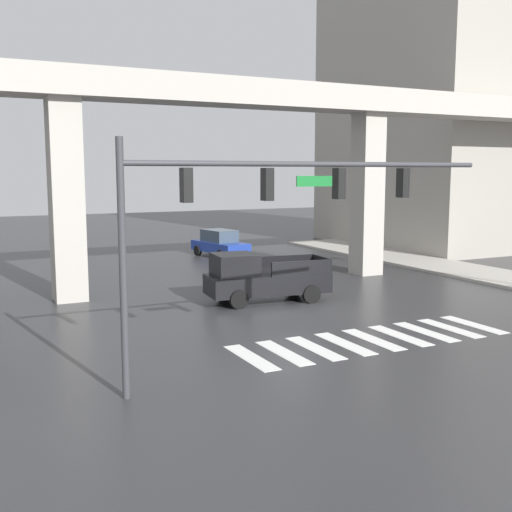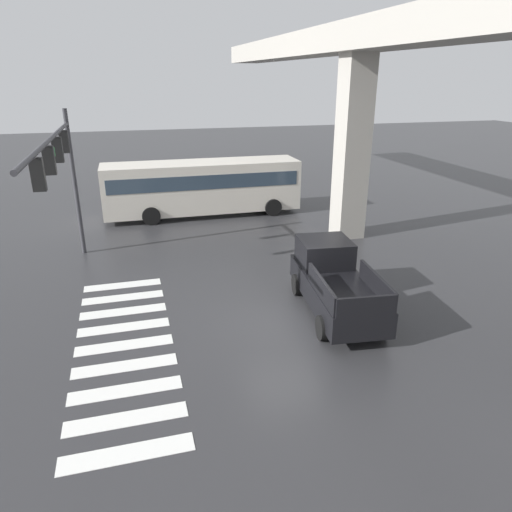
% 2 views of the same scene
% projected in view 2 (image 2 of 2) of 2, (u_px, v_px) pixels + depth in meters
% --- Properties ---
extents(ground_plane, '(120.00, 120.00, 0.00)m').
position_uv_depth(ground_plane, '(285.00, 323.00, 15.04)').
color(ground_plane, '#2D2D30').
extents(crosswalk_stripes, '(9.35, 2.80, 0.01)m').
position_uv_depth(crosswalk_stripes, '(124.00, 345.00, 13.80)').
color(crosswalk_stripes, silver).
rests_on(crosswalk_stripes, ground).
extents(elevated_overpass, '(56.20, 2.17, 9.59)m').
position_uv_depth(elevated_overpass, '(482.00, 46.00, 13.54)').
color(elevated_overpass, '#ADA89E').
rests_on(elevated_overpass, ground).
extents(pickup_truck, '(5.28, 2.50, 2.08)m').
position_uv_depth(pickup_truck, '(334.00, 282.00, 15.67)').
color(pickup_truck, black).
rests_on(pickup_truck, ground).
extents(city_bus, '(2.86, 10.82, 2.99)m').
position_uv_depth(city_bus, '(203.00, 185.00, 26.25)').
color(city_bus, beige).
rests_on(city_bus, ground).
extents(traffic_signal_mast, '(10.89, 0.32, 6.20)m').
position_uv_depth(traffic_signal_mast, '(60.00, 161.00, 16.10)').
color(traffic_signal_mast, '#38383D').
rests_on(traffic_signal_mast, ground).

